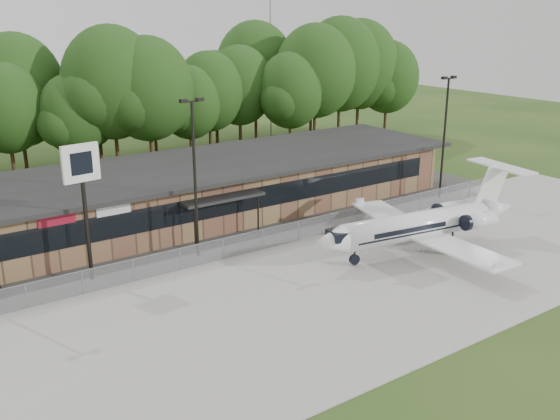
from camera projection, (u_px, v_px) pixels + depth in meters
ground at (449, 339)px, 30.32m from camera, size 160.00×160.00×0.00m
apron at (342, 282)px, 36.56m from camera, size 64.00×18.00×0.08m
parking_lot at (240, 229)px, 45.54m from camera, size 50.00×9.00×0.06m
terminal at (210, 187)px, 48.35m from camera, size 41.00×11.65×4.30m
fence at (275, 237)px, 41.80m from camera, size 46.00×0.04×1.52m
treeline at (118, 93)px, 60.83m from camera, size 72.00×12.00×15.00m
radio_mast at (270, 34)px, 75.96m from camera, size 0.20×0.20×25.00m
light_pole_mid at (194, 167)px, 38.66m from camera, size 1.55×0.30×10.23m
light_pole_right at (445, 129)px, 51.18m from camera, size 1.55×0.30×10.23m
business_jet at (423, 225)px, 40.59m from camera, size 15.95×14.28×5.37m
pole_sign at (82, 178)px, 35.04m from camera, size 2.16×0.51×8.20m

